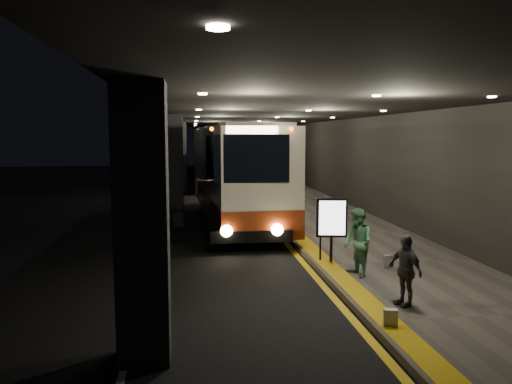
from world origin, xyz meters
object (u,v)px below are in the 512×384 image
coach_second (214,163)px  bag_polka (388,261)px  passenger_boarding (299,216)px  stanchion_post (320,241)px  coach_main (235,177)px  info_sign (332,219)px  passenger_waiting_green (358,243)px  bag_plain (390,318)px  passenger_waiting_grey (405,270)px  coach_third (211,154)px

coach_second → bag_polka: (3.54, -23.25, -1.34)m
passenger_boarding → stanchion_post: size_ratio=1.41×
coach_main → info_sign: bearing=-79.0°
coach_second → passenger_waiting_green: (2.46, -23.94, -0.66)m
passenger_waiting_green → stanchion_post: (-0.50, 1.66, -0.30)m
stanchion_post → coach_main: bearing=102.9°
coach_main → bag_polka: (3.31, -8.50, -1.55)m
passenger_boarding → bag_plain: 7.90m
coach_second → passenger_boarding: 19.37m
passenger_waiting_green → passenger_waiting_grey: (0.27, -2.14, -0.11)m
coach_main → passenger_boarding: coach_main is taller
bag_polka → passenger_waiting_grey: bearing=-106.0°
passenger_waiting_green → coach_main: bearing=-178.5°
passenger_waiting_grey → bag_plain: 1.39m
passenger_waiting_grey → bag_plain: bearing=-54.4°
coach_main → bag_plain: coach_main is taller
passenger_boarding → passenger_waiting_grey: bearing=169.3°
coach_third → bag_plain: (1.92, -36.81, -1.66)m
coach_second → coach_third: bearing=86.6°
passenger_waiting_grey → bag_plain: size_ratio=4.69×
coach_third → passenger_waiting_grey: 35.88m
passenger_waiting_green → bag_polka: (1.08, 0.70, -0.68)m
coach_main → bag_plain: (1.78, -12.38, -1.55)m
passenger_boarding → bag_polka: bearing=-175.7°
passenger_waiting_grey → info_sign: (-0.52, 3.59, 0.45)m
coach_third → stanchion_post: (1.87, -31.97, -1.28)m
stanchion_post → bag_polka: bearing=-31.3°
bag_plain → stanchion_post: (-0.05, 4.84, 0.39)m
passenger_waiting_green → info_sign: 1.51m
passenger_boarding → info_sign: size_ratio=0.87×
passenger_boarding → coach_second: bearing=-10.7°
coach_third → bag_plain: 36.89m
bag_polka → coach_third: bearing=96.0°
coach_second → info_sign: coach_second is taller
passenger_waiting_grey → bag_polka: size_ratio=4.51×
coach_second → passenger_waiting_green: size_ratio=6.59×
coach_third → info_sign: coach_third is taller
coach_main → stanchion_post: coach_main is taller
passenger_waiting_green → stanchion_post: bearing=-175.5°
bag_plain → stanchion_post: 4.85m
passenger_boarding → bag_plain: (0.00, -7.87, -0.61)m
info_sign → stanchion_post: 0.72m
coach_third → passenger_waiting_grey: coach_third is taller
info_sign → stanchion_post: info_sign is taller
passenger_waiting_grey → bag_plain: (-0.72, -1.04, -0.58)m
coach_second → bag_polka: 23.55m
bag_polka → info_sign: (-1.33, 0.75, 1.02)m
bag_polka → passenger_waiting_green: bearing=-147.2°
passenger_waiting_green → bag_plain: bearing=-20.1°
coach_main → stanchion_post: 7.83m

